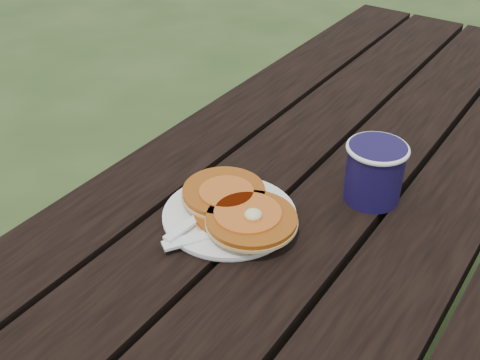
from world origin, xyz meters
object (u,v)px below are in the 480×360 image
Objects in this scene: plate at (230,216)px; coffee_cup at (375,169)px; picnic_table at (326,346)px; pancake_stack at (238,208)px.

plate is 0.24m from coffee_cup.
plate reaches higher than picnic_table.
pancake_stack is at bearing -122.02° from picnic_table.
pancake_stack is (0.01, 0.00, 0.02)m from plate.
plate is 0.02m from pancake_stack.
coffee_cup is (0.14, 0.17, 0.03)m from pancake_stack.
picnic_table is 0.44m from plate.
pancake_stack is 2.10× the size of coffee_cup.
coffee_cup is at bearing 12.40° from picnic_table.
picnic_table is at bearing 57.98° from pancake_stack.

